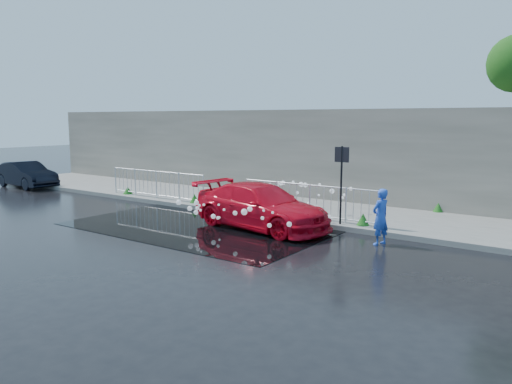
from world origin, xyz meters
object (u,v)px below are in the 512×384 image
(dark_car, at_px, (26,175))
(sign_post, at_px, (341,172))
(person, at_px, (380,217))
(red_car, at_px, (261,206))

(dark_car, bearing_deg, sign_post, -86.42)
(sign_post, distance_m, person, 2.21)
(red_car, relative_size, person, 3.09)
(sign_post, relative_size, red_car, 0.54)
(sign_post, bearing_deg, dark_car, -178.26)
(person, bearing_deg, dark_car, -73.16)
(dark_car, distance_m, person, 18.11)
(sign_post, xyz_separation_m, person, (1.67, -1.06, -0.98))
(sign_post, xyz_separation_m, dark_car, (-16.43, -0.50, -1.10))
(sign_post, relative_size, dark_car, 0.66)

